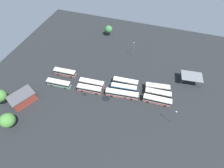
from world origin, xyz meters
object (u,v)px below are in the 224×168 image
bus_row3_slot0 (65,72)px  maintenance_shelter (192,76)px  bus_row0_slot0 (157,87)px  tree_north_edge (109,29)px  bus_row0_slot2 (157,100)px  bus_row2_slot2 (89,89)px  bus_row1_slot2 (122,94)px  tree_east_edge (7,120)px  tree_northwest (0,96)px  lamp_post_near_entrance (133,49)px  bus_row0_slot1 (158,93)px  bus_row3_slot2 (59,83)px  lamp_post_by_building (174,117)px  bus_row1_slot0 (125,82)px  depot_building (23,98)px  bus_row2_slot1 (92,83)px  bus_row1_slot1 (124,88)px

bus_row3_slot0 → maintenance_shelter: size_ratio=1.10×
bus_row0_slot0 → tree_north_edge: size_ratio=1.75×
bus_row0_slot2 → bus_row2_slot2: bearing=6.1°
bus_row0_slot2 → bus_row1_slot2: (16.17, 1.56, 0.00)m
bus_row2_slot2 → bus_row1_slot2: bearing=-173.3°
bus_row0_slot2 → bus_row1_slot2: 16.24m
tree_north_edge → bus_row3_slot0: bearing=75.9°
maintenance_shelter → tree_east_edge: bearing=34.3°
tree_northwest → lamp_post_near_entrance: bearing=-133.9°
lamp_post_near_entrance → bus_row0_slot2: bearing=122.1°
bus_row3_slot0 → tree_north_edge: 42.59m
tree_northwest → bus_row3_slot0: bearing=-126.6°
bus_row0_slot2 → tree_north_edge: bearing=-49.1°
bus_row0_slot1 → lamp_post_near_entrance: size_ratio=1.31×
tree_east_edge → maintenance_shelter: bearing=-145.7°
bus_row3_slot2 → lamp_post_by_building: (-54.81, 3.37, 3.08)m
bus_row1_slot0 → maintenance_shelter: maintenance_shelter is taller
bus_row0_slot0 → bus_row2_slot2: same height
bus_row1_slot2 → lamp_post_by_building: (-23.25, 6.69, 3.08)m
bus_row1_slot0 → tree_northwest: (49.90, 27.57, 3.69)m
tree_north_edge → bus_row1_slot2: bearing=115.6°
bus_row1_slot2 → depot_building: depot_building is taller
bus_row0_slot2 → tree_north_edge: (38.02, -43.95, 2.55)m
bus_row0_slot1 → bus_row1_slot0: size_ratio=0.97×
bus_row2_slot1 → bus_row1_slot1: bearing=-173.2°
bus_row2_slot2 → bus_row1_slot0: bearing=-148.4°
depot_building → lamp_post_near_entrance: (-40.39, -46.92, 2.51)m
bus_row0_slot1 → bus_row3_slot2: 48.35m
bus_row0_slot2 → bus_row3_slot0: same height
bus_row2_slot2 → lamp_post_by_building: bearing=172.9°
lamp_post_by_building → tree_northwest: lamp_post_by_building is taller
bus_row0_slot1 → tree_northwest: 71.00m
bus_row3_slot0 → tree_north_edge: size_ratio=1.74×
depot_building → maintenance_shelter: bearing=-153.7°
bus_row2_slot2 → bus_row3_slot0: bearing=-20.4°
bus_row0_slot0 → bus_row3_slot0: same height
bus_row3_slot0 → lamp_post_near_entrance: size_ratio=1.28×
bus_row3_slot0 → bus_row1_slot1: bearing=179.0°
bus_row2_slot2 → tree_northwest: (34.50, 18.11, 3.69)m
bus_row2_slot1 → tree_north_edge: 44.14m
tree_north_edge → tree_northwest: bearing=66.6°
tree_northwest → tree_east_edge: (-10.77, 8.42, -0.67)m
bus_row2_slot2 → lamp_post_by_building: size_ratio=1.33×
bus_row0_slot2 → tree_east_edge: tree_east_edge is taller
bus_row3_slot2 → bus_row2_slot1: bearing=-161.6°
bus_row1_slot2 → tree_northwest: 54.17m
bus_row1_slot0 → bus_row2_slot2: 18.07m
bus_row0_slot0 → lamp_post_near_entrance: 27.54m
bus_row0_slot0 → bus_row3_slot2: bearing=14.8°
bus_row3_slot2 → tree_east_edge: bearing=72.5°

